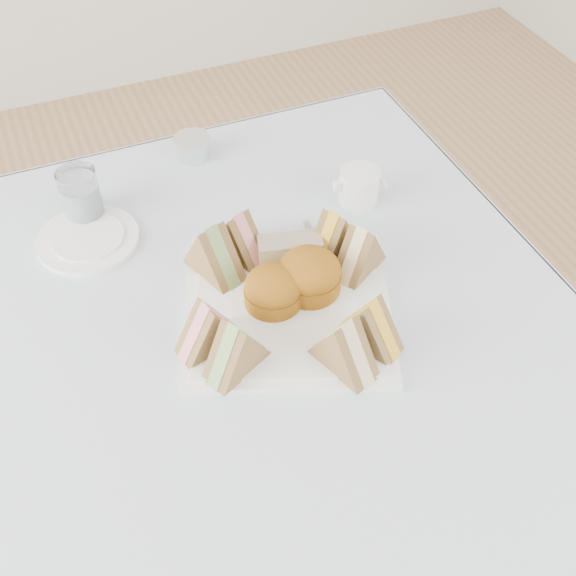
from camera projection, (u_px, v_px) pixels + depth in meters
name	position (u px, v px, depth m)	size (l,w,h in m)	color
floor	(257.00, 537.00, 1.63)	(4.00, 4.00, 0.00)	#9E7751
table	(250.00, 452.00, 1.37)	(0.90, 0.90, 0.74)	brown
tablecloth	(241.00, 325.00, 1.09)	(1.02, 1.02, 0.01)	silver
serving_plate	(288.00, 308.00, 1.11)	(0.31, 0.31, 0.01)	white
sandwich_fl_a	(208.00, 326.00, 1.02)	(0.10, 0.05, 0.09)	brown
sandwich_fl_b	(235.00, 346.00, 0.99)	(0.10, 0.05, 0.09)	brown
sandwich_fr_a	(370.00, 322.00, 1.02)	(0.10, 0.05, 0.09)	brown
sandwich_fr_b	(344.00, 344.00, 0.99)	(0.10, 0.05, 0.09)	brown
sandwich_bl_a	(213.00, 250.00, 1.12)	(0.11, 0.05, 0.09)	brown
sandwich_bl_b	(239.00, 235.00, 1.15)	(0.10, 0.04, 0.09)	brown
sandwich_br_a	(360.00, 249.00, 1.12)	(0.10, 0.05, 0.09)	brown
sandwich_br_b	(333.00, 233.00, 1.15)	(0.10, 0.04, 0.08)	brown
scone_left	(273.00, 289.00, 1.08)	(0.09, 0.09, 0.06)	#8E500E
scone_right	(309.00, 274.00, 1.10)	(0.10, 0.10, 0.07)	#8E500E
pastry_slice	(290.00, 251.00, 1.15)	(0.10, 0.04, 0.05)	tan
side_plate	(88.00, 239.00, 1.21)	(0.17, 0.17, 0.01)	white
water_glass	(81.00, 195.00, 1.22)	(0.07, 0.07, 0.10)	white
tea_strainer	(193.00, 148.00, 1.36)	(0.07, 0.07, 0.04)	silver
knife	(342.00, 267.00, 1.17)	(0.02, 0.20, 0.00)	silver
fork	(326.00, 271.00, 1.17)	(0.01, 0.18, 0.00)	silver
creamer_jug	(359.00, 186.00, 1.27)	(0.07, 0.07, 0.06)	white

